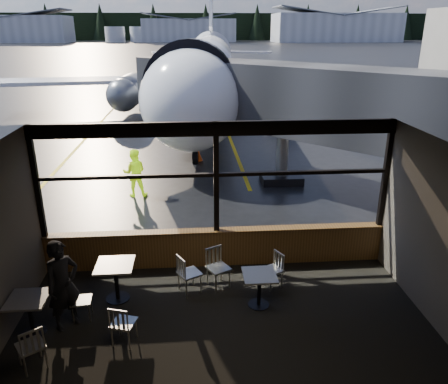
{
  "coord_description": "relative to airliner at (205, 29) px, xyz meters",
  "views": [
    {
      "loc": [
        -0.55,
        -9.3,
        5.39
      ],
      "look_at": [
        0.26,
        1.0,
        1.5
      ],
      "focal_mm": 35.0,
      "sensor_mm": 36.0,
      "label": 1
    }
  ],
  "objects": [
    {
      "name": "chair_mid_w",
      "position": [
        -3.31,
        -22.13,
        -4.94
      ],
      "size": [
        0.48,
        0.48,
        0.8
      ],
      "primitive_type": null,
      "rotation": [
        0.0,
        0.0,
        -1.48
      ],
      "color": "#A9A499",
      "rests_on": "carpet_floor"
    },
    {
      "name": "chair_left_s",
      "position": [
        -3.84,
        -23.42,
        -4.91
      ],
      "size": [
        0.66,
        0.66,
        0.86
      ],
      "primitive_type": null,
      "rotation": [
        0.0,
        0.0,
        0.6
      ],
      "color": "#B7B3A5",
      "rests_on": "carpet_floor"
    },
    {
      "name": "fuel_tank_b",
      "position": [
        -20.54,
        161.76,
        -2.34
      ],
      "size": [
        8.0,
        8.0,
        6.0
      ],
      "primitive_type": "cylinder",
      "color": "silver",
      "rests_on": "ground_plane"
    },
    {
      "name": "hangar_mid",
      "position": [
        -0.54,
        164.76,
        -0.34
      ],
      "size": [
        38.0,
        15.0,
        10.0
      ],
      "primitive_type": null,
      "color": "silver",
      "rests_on": "ground_plane"
    },
    {
      "name": "cafe_table_mid",
      "position": [
        -2.73,
        -21.52,
        -4.92
      ],
      "size": [
        0.76,
        0.76,
        0.84
      ],
      "primitive_type": null,
      "color": "gray",
      "rests_on": "carpet_floor"
    },
    {
      "name": "fuel_tank_a",
      "position": [
        -30.54,
        161.76,
        -2.34
      ],
      "size": [
        8.0,
        8.0,
        6.0
      ],
      "primitive_type": "cylinder",
      "color": "silver",
      "rests_on": "ground_plane"
    },
    {
      "name": "chair_near_w",
      "position": [
        -1.2,
        -21.37,
        -4.89
      ],
      "size": [
        0.67,
        0.67,
        0.91
      ],
      "primitive_type": null,
      "rotation": [
        0.0,
        0.0,
        -1.08
      ],
      "color": "beige",
      "rests_on": "carpet_floor"
    },
    {
      "name": "mullion_centre",
      "position": [
        -0.54,
        -20.24,
        -3.14
      ],
      "size": [
        0.12,
        0.12,
        2.6
      ],
      "primitive_type": "cube",
      "color": "black",
      "rests_on": "ground"
    },
    {
      "name": "fuel_tank_c",
      "position": [
        -10.54,
        161.76,
        -2.34
      ],
      "size": [
        8.0,
        8.0,
        6.0
      ],
      "primitive_type": "cylinder",
      "color": "silver",
      "rests_on": "ground_plane"
    },
    {
      "name": "passenger",
      "position": [
        -3.54,
        -22.33,
        -4.44
      ],
      "size": [
        0.77,
        0.76,
        1.8
      ],
      "primitive_type": "imported",
      "rotation": [
        0.0,
        0.0,
        0.76
      ],
      "color": "black",
      "rests_on": "carpet_floor"
    },
    {
      "name": "carpet_floor",
      "position": [
        -0.54,
        -23.24,
        -5.33
      ],
      "size": [
        8.0,
        6.0,
        0.01
      ],
      "primitive_type": "cube",
      "color": "black",
      "rests_on": "ground"
    },
    {
      "name": "mullion_right",
      "position": [
        3.41,
        -20.24,
        -3.14
      ],
      "size": [
        0.12,
        0.12,
        2.6
      ],
      "primitive_type": "cube",
      "color": "black",
      "rests_on": "ground"
    },
    {
      "name": "cafe_table_left",
      "position": [
        -4.14,
        -22.53,
        -4.96
      ],
      "size": [
        0.71,
        0.71,
        0.78
      ],
      "primitive_type": null,
      "color": "gray",
      "rests_on": "carpet_floor"
    },
    {
      "name": "treeline",
      "position": [
        -0.54,
        189.76,
        0.66
      ],
      "size": [
        360.0,
        3.0,
        12.0
      ],
      "primitive_type": "cube",
      "color": "black",
      "rests_on": "ground_plane"
    },
    {
      "name": "ground_crew",
      "position": [
        -3.02,
        -15.35,
        -4.53
      ],
      "size": [
        0.81,
        0.64,
        1.63
      ],
      "primitive_type": "imported",
      "rotation": [
        0.0,
        0.0,
        3.18
      ],
      "color": "#BFF219",
      "rests_on": "ground_plane"
    },
    {
      "name": "chair_near_n",
      "position": [
        -0.57,
        -21.21,
        -4.89
      ],
      "size": [
        0.68,
        0.68,
        0.92
      ],
      "primitive_type": null,
      "rotation": [
        0.0,
        0.0,
        3.63
      ],
      "color": "#B4B0A3",
      "rests_on": "carpet_floor"
    },
    {
      "name": "hangar_right",
      "position": [
        59.46,
        157.76,
        0.66
      ],
      "size": [
        50.0,
        20.0,
        12.0
      ],
      "primitive_type": null,
      "color": "silver",
      "rests_on": "ground_plane"
    },
    {
      "name": "chair_mid_s",
      "position": [
        -2.39,
        -22.92,
        -4.92
      ],
      "size": [
        0.58,
        0.58,
        0.85
      ],
      "primitive_type": null,
      "rotation": [
        0.0,
        0.0,
        -0.3
      ],
      "color": "beige",
      "rests_on": "carpet_floor"
    },
    {
      "name": "jet_bridge",
      "position": [
        3.06,
        -14.74,
        -2.97
      ],
      "size": [
        8.92,
        10.9,
        4.76
      ],
      "primitive_type": null,
      "color": "#2A2A2C",
      "rests_on": "ground_plane"
    },
    {
      "name": "ground_plane",
      "position": [
        -0.54,
        99.76,
        -5.34
      ],
      "size": [
        520.0,
        520.0,
        0.0
      ],
      "primitive_type": "plane",
      "color": "black",
      "rests_on": "ground"
    },
    {
      "name": "cafe_table_near",
      "position": [
        0.22,
        -21.97,
        -4.98
      ],
      "size": [
        0.67,
        0.67,
        0.74
      ],
      "primitive_type": null,
      "color": "#ABA79D",
      "rests_on": "carpet_floor"
    },
    {
      "name": "chair_near_e",
      "position": [
        0.61,
        -21.29,
        -4.94
      ],
      "size": [
        0.6,
        0.6,
        0.81
      ],
      "primitive_type": null,
      "rotation": [
        0.0,
        0.0,
        2.05
      ],
      "color": "beige",
      "rests_on": "carpet_floor"
    },
    {
      "name": "window_header",
      "position": [
        -0.54,
        -20.24,
        -1.99
      ],
      "size": [
        8.0,
        0.18,
        0.3
      ],
      "primitive_type": "cube",
      "color": "black",
      "rests_on": "ground"
    },
    {
      "name": "cone_nose",
      "position": [
        -0.8,
        -11.29,
        -5.07
      ],
      "size": [
        0.39,
        0.39,
        0.55
      ],
      "primitive_type": "cone",
      "color": "#FC4507",
      "rests_on": "ground_plane"
    },
    {
      "name": "hangar_left",
      "position": [
        -70.54,
        159.76,
        0.16
      ],
      "size": [
        45.0,
        18.0,
        11.0
      ],
      "primitive_type": null,
      "color": "silver",
      "rests_on": "ground_plane"
    },
    {
      "name": "window_transom",
      "position": [
        -0.54,
        -20.24,
        -3.04
      ],
      "size": [
        8.0,
        0.1,
        0.08
      ],
      "primitive_type": "cube",
      "color": "black",
      "rests_on": "ground"
    },
    {
      "name": "ceiling",
      "position": [
        -0.54,
        -23.24,
        -1.84
      ],
      "size": [
        8.0,
        6.0,
        0.04
      ],
      "primitive_type": "cube",
      "color": "#38332D",
      "rests_on": "ground"
    },
    {
      "name": "window_sill",
      "position": [
        -0.54,
        -20.24,
        -4.89
      ],
      "size": [
        8.0,
        0.28,
        0.9
      ],
      "primitive_type": "cube",
      "color": "brown",
      "rests_on": "ground"
    },
    {
      "name": "mullion_left",
      "position": [
        -4.49,
        -20.24,
        -3.14
      ],
      "size": [
        0.12,
        0.12,
        2.6
      ],
      "primitive_type": "cube",
      "color": "black",
      "rests_on": "ground"
    },
    {
      "name": "airliner",
      "position": [
        0.0,
        0.0,
        0.0
      ],
      "size": [
        31.81,
        37.17,
        10.69
      ],
      "primitive_type": null,
      "rotation": [
        0.0,
        0.0,
        -0.08
      ],
      "color": "white",
      "rests_on": "ground_plane"
    }
  ]
}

